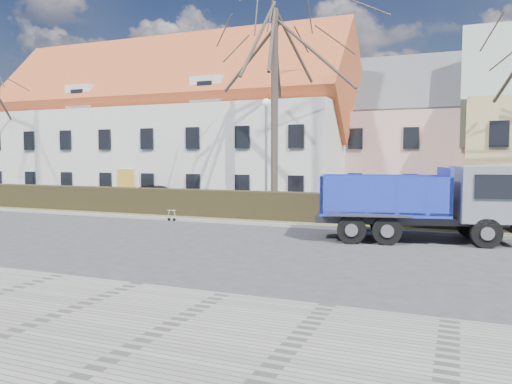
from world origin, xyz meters
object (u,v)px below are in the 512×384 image
at_px(streetlight, 266,158).
at_px(cart_frame, 168,215).
at_px(dump_truck, 408,202).
at_px(parked_car_a, 157,195).

xyz_separation_m(streetlight, cart_frame, (-3.85, -2.67, -2.62)).
distance_m(dump_truck, cart_frame, 10.97).
bearing_deg(cart_frame, parked_car_a, 127.20).
bearing_deg(parked_car_a, dump_truck, -106.04).
bearing_deg(streetlight, parked_car_a, 159.03).
xyz_separation_m(streetlight, parked_car_a, (-8.28, 3.17, -2.24)).
height_order(cart_frame, parked_car_a, parked_car_a).
relative_size(dump_truck, streetlight, 1.18).
height_order(dump_truck, cart_frame, dump_truck).
distance_m(streetlight, parked_car_a, 9.14).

